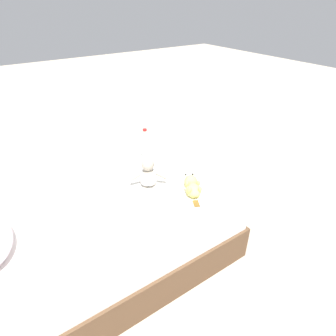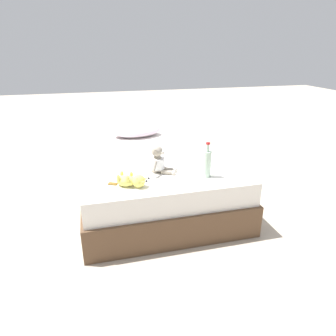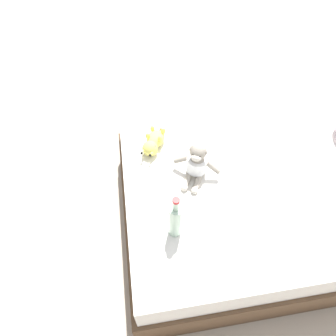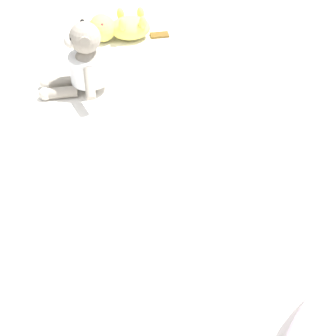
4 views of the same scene
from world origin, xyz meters
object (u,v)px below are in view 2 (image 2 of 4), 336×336
Objects in this scene: pillow at (136,131)px; glass_bottle at (207,163)px; bed at (152,175)px; plush_monkey at (159,161)px; plush_yellow_creature at (131,181)px.

pillow is 2.06× the size of glass_bottle.
bed is at bearing -85.42° from pillow.
glass_bottle reaches higher than plush_monkey.
pillow is (-0.05, 0.64, 0.30)m from bed.
pillow is at bearing 94.58° from bed.
plush_yellow_creature is (-0.26, -0.22, -0.05)m from plush_monkey.
glass_bottle is (0.36, -1.33, 0.05)m from pillow.
plush_monkey is at bearing 152.15° from glass_bottle.
glass_bottle reaches higher than pillow.
pillow is 1.90× the size of plush_yellow_creature.
plush_yellow_creature is at bearing -139.71° from plush_monkey.
bed is 7.18× the size of plush_monkey.
plush_monkey is at bearing 40.29° from plush_yellow_creature.
bed is 0.84m from glass_bottle.
plush_yellow_creature is at bearing -100.58° from pillow.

